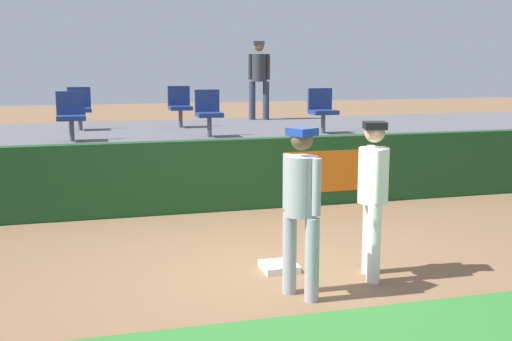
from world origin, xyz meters
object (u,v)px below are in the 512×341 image
object	(u,v)px
player_fielder_home	(373,189)
player_runner_visitor	(301,201)
seat_front_left	(71,113)
first_base	(279,267)
seat_back_center	(180,104)
seat_front_center	(208,110)
seat_front_right	(322,108)
spectator_hooded	(259,74)
seat_back_left	(80,106)

from	to	relation	value
player_fielder_home	player_runner_visitor	bearing A→B (deg)	-53.70
player_runner_visitor	seat_front_left	size ratio (longest dim) A/B	2.07
first_base	player_runner_visitor	xyz separation A→B (m)	(-0.05, -0.87, 0.97)
seat_front_left	seat_back_center	xyz separation A→B (m)	(2.14, 1.80, -0.00)
player_runner_visitor	seat_back_center	distance (m)	7.26
player_fielder_home	seat_front_center	xyz separation A→B (m)	(-0.80, 5.08, 0.50)
seat_front_center	seat_front_left	xyz separation A→B (m)	(-2.38, 0.00, 0.00)
seat_front_left	seat_front_right	bearing A→B (deg)	-0.00
player_runner_visitor	seat_front_center	bearing A→B (deg)	151.02
seat_front_center	spectator_hooded	world-z (taller)	spectator_hooded
player_fielder_home	player_runner_visitor	size ratio (longest dim) A/B	1.00
seat_front_right	spectator_hooded	distance (m)	3.10
seat_back_left	spectator_hooded	world-z (taller)	spectator_hooded
seat_front_center	spectator_hooded	size ratio (longest dim) A/B	0.47
seat_front_left	spectator_hooded	world-z (taller)	spectator_hooded
first_base	spectator_hooded	distance (m)	8.09
player_runner_visitor	seat_front_left	bearing A→B (deg)	174.88
seat_back_center	spectator_hooded	distance (m)	2.45
seat_front_center	seat_back_center	bearing A→B (deg)	97.54
player_runner_visitor	seat_back_left	bearing A→B (deg)	168.64
seat_back_center	first_base	bearing A→B (deg)	-88.81
player_fielder_home	player_runner_visitor	xyz separation A→B (m)	(-0.96, -0.36, 0.00)
first_base	player_runner_visitor	size ratio (longest dim) A/B	0.23
first_base	seat_front_center	bearing A→B (deg)	88.67
player_runner_visitor	seat_back_left	xyz separation A→B (m)	(-2.07, 7.24, 0.50)
seat_back_center	seat_front_left	bearing A→B (deg)	-139.92
player_runner_visitor	seat_back_center	world-z (taller)	seat_back_center
seat_front_right	seat_back_left	distance (m)	4.76
seat_front_right	spectator_hooded	size ratio (longest dim) A/B	0.47
seat_front_center	spectator_hooded	xyz separation A→B (m)	(1.80, 3.02, 0.57)
seat_front_center	seat_back_left	size ratio (longest dim) A/B	1.00
seat_back_center	seat_front_center	bearing A→B (deg)	-82.46
player_runner_visitor	seat_front_left	world-z (taller)	seat_front_left
player_fielder_home	seat_front_left	size ratio (longest dim) A/B	2.07
player_runner_visitor	seat_back_center	size ratio (longest dim) A/B	2.07
player_runner_visitor	seat_front_center	xyz separation A→B (m)	(0.16, 5.44, 0.50)
first_base	seat_back_left	size ratio (longest dim) A/B	0.48
player_fielder_home	seat_front_left	bearing A→B (deg)	-132.24
player_fielder_home	seat_back_left	world-z (taller)	seat_back_left
player_fielder_home	seat_front_left	xyz separation A→B (m)	(-3.18, 5.08, 0.50)
player_runner_visitor	seat_front_right	distance (m)	5.94
player_runner_visitor	seat_back_center	bearing A→B (deg)	153.32
player_runner_visitor	spectator_hooded	world-z (taller)	spectator_hooded
player_fielder_home	player_runner_visitor	world-z (taller)	player_fielder_home
seat_back_left	seat_front_left	distance (m)	1.81
seat_front_center	seat_back_left	distance (m)	2.86
seat_front_left	seat_back_left	bearing A→B (deg)	85.25
seat_front_right	seat_back_left	xyz separation A→B (m)	(-4.41, 1.80, -0.00)
first_base	seat_front_center	world-z (taller)	seat_front_center
first_base	seat_back_center	world-z (taller)	seat_back_center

